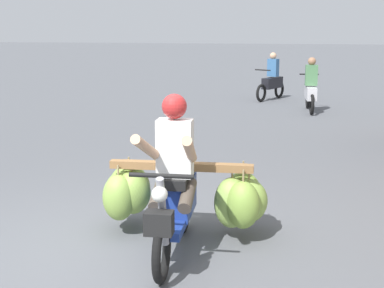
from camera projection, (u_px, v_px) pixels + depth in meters
The scene contains 4 objects.
ground_plane at pixel (100, 255), 5.47m from camera, with size 120.00×120.00×0.00m, color #56595E.
motorbike_main_loaded at pixel (179, 193), 5.78m from camera, with size 1.84×1.84×1.58m.
motorbike_distant_ahead_left at pixel (272, 81), 16.60m from camera, with size 0.85×1.49×1.40m.
motorbike_distant_ahead_right at pixel (311, 90), 14.25m from camera, with size 0.50×1.62×1.40m.
Camera 1 is at (1.80, -4.87, 2.22)m, focal length 52.20 mm.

